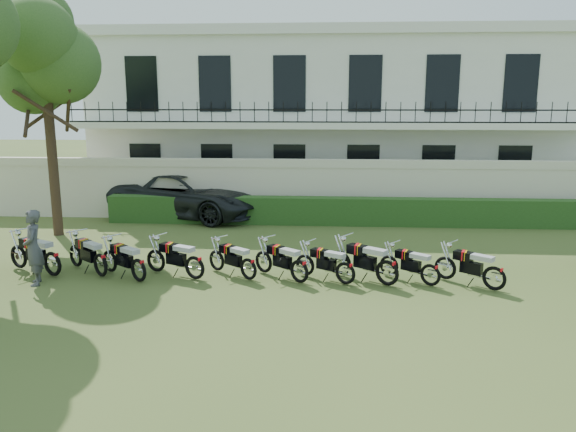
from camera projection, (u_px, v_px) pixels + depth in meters
The scene contains 17 objects.
ground at pixel (325, 289), 13.49m from camera, with size 100.00×100.00×0.00m, color #3A4F1F.
perimeter_wall at pixel (326, 189), 21.07m from camera, with size 30.00×0.35×2.30m.
hedge at pixel (353, 211), 20.36m from camera, with size 18.00×0.60×1.00m, color #1F4016.
building at pixel (327, 116), 26.38m from camera, with size 20.40×9.60×7.40m.
tree_west_near at pixel (45, 54), 17.75m from camera, with size 3.40×3.20×7.90m.
motorcycle_0 at pixel (52, 258), 14.34m from camera, with size 1.85×1.01×1.10m.
motorcycle_1 at pixel (100, 259), 14.31m from camera, with size 1.54×1.27×1.04m.
motorcycle_2 at pixel (138, 265), 13.90m from camera, with size 1.55×1.18×1.01m.
motorcycle_3 at pixel (195, 262), 14.09m from camera, with size 1.74×0.93×1.03m.
motorcycle_4 at pixel (248, 264), 14.06m from camera, with size 1.44×1.13×0.95m.
motorcycle_5 at pixel (299, 266), 13.82m from camera, with size 1.48×1.22×1.00m.
motorcycle_6 at pixel (346, 268), 13.72m from camera, with size 1.53×1.01×0.95m.
motorcycle_7 at pixel (387, 267), 13.61m from camera, with size 1.69×1.24×1.09m.
motorcycle_8 at pixel (431, 270), 13.61m from camera, with size 1.40×1.12×0.93m.
motorcycle_9 at pixel (495, 272), 13.27m from camera, with size 1.50×1.22×1.01m.
suv at pixel (188, 195), 21.71m from camera, with size 2.83×6.14×1.71m, color black.
inspector at pixel (33, 248), 13.68m from camera, with size 0.68×0.45×1.86m, color #515155.
Camera 1 is at (-0.05, -12.88, 4.47)m, focal length 35.00 mm.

